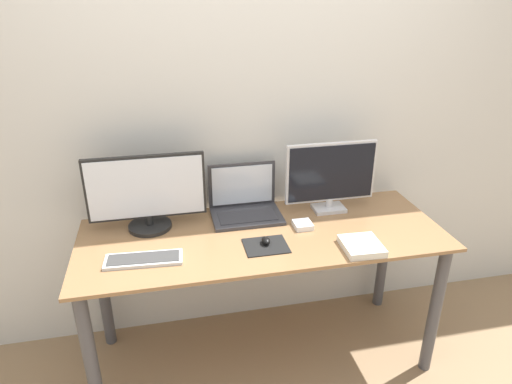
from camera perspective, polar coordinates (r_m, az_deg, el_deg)
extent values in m
cube|color=silver|center=(2.46, -1.22, 9.11)|extent=(7.00, 0.05, 2.50)
cube|color=olive|center=(2.27, 0.89, -5.39)|extent=(1.80, 0.69, 0.02)
cylinder|color=#47474C|center=(2.26, -19.89, -19.45)|extent=(0.06, 0.06, 0.76)
cylinder|color=#47474C|center=(2.58, 21.46, -13.65)|extent=(0.06, 0.06, 0.76)
cylinder|color=#47474C|center=(2.70, -18.61, -11.24)|extent=(0.06, 0.06, 0.76)
cylinder|color=#47474C|center=(2.97, 15.68, -7.38)|extent=(0.06, 0.06, 0.76)
cylinder|color=black|center=(2.38, -13.09, -4.14)|extent=(0.22, 0.22, 0.02)
cylinder|color=black|center=(2.36, -13.17, -3.38)|extent=(0.04, 0.04, 0.05)
cube|color=black|center=(2.29, -13.59, 0.60)|extent=(0.58, 0.02, 0.33)
cube|color=silver|center=(2.28, -13.59, 0.47)|extent=(0.55, 0.01, 0.30)
cube|color=silver|center=(2.53, 9.06, -2.02)|extent=(0.17, 0.12, 0.02)
cylinder|color=silver|center=(2.51, 9.12, -1.29)|extent=(0.04, 0.04, 0.05)
cube|color=silver|center=(2.45, 9.34, 2.48)|extent=(0.49, 0.02, 0.32)
cube|color=black|center=(2.44, 9.45, 2.37)|extent=(0.47, 0.01, 0.30)
cube|color=#333338|center=(2.41, -1.16, -3.08)|extent=(0.37, 0.25, 0.02)
cube|color=#2D2D33|center=(2.39, -1.07, -3.05)|extent=(0.30, 0.14, 0.00)
cube|color=#333338|center=(2.47, -1.77, 0.98)|extent=(0.37, 0.01, 0.24)
cube|color=silver|center=(2.46, -1.72, 0.89)|extent=(0.33, 0.00, 0.22)
cube|color=silver|center=(2.11, -13.87, -8.20)|extent=(0.35, 0.14, 0.02)
cube|color=#383838|center=(2.11, -13.89, -7.99)|extent=(0.32, 0.12, 0.00)
cube|color=black|center=(2.16, 1.24, -6.73)|extent=(0.20, 0.17, 0.00)
ellipsoid|color=black|center=(2.17, 1.25, -6.09)|extent=(0.04, 0.06, 0.03)
cube|color=silver|center=(2.19, 13.06, -6.59)|extent=(0.18, 0.20, 0.03)
cube|color=white|center=(2.19, 13.06, -6.59)|extent=(0.18, 0.19, 0.03)
cube|color=white|center=(2.33, 5.86, -4.11)|extent=(0.09, 0.10, 0.03)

